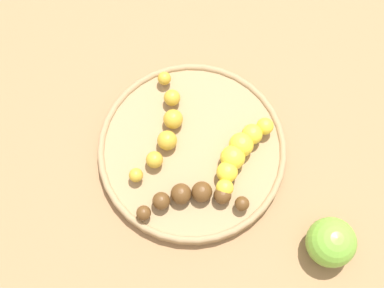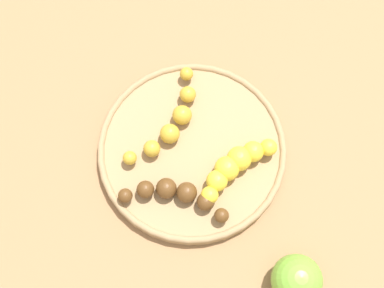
{
  "view_description": "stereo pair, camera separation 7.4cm",
  "coord_description": "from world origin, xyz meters",
  "px_view_note": "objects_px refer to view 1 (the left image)",
  "views": [
    {
      "loc": [
        0.02,
        0.25,
        0.74
      ],
      "look_at": [
        0.0,
        0.0,
        0.04
      ],
      "focal_mm": 48.82,
      "sensor_mm": 36.0,
      "label": 1
    },
    {
      "loc": [
        -0.06,
        0.24,
        0.74
      ],
      "look_at": [
        0.0,
        0.0,
        0.04
      ],
      "focal_mm": 48.82,
      "sensor_mm": 36.0,
      "label": 2
    }
  ],
  "objects_px": {
    "banana_yellow": "(239,153)",
    "apple_green": "(331,242)",
    "fruit_bowl": "(192,150)",
    "banana_spotted": "(165,128)",
    "banana_overripe": "(192,197)"
  },
  "relations": [
    {
      "from": "banana_yellow",
      "to": "apple_green",
      "type": "height_order",
      "value": "apple_green"
    },
    {
      "from": "banana_yellow",
      "to": "apple_green",
      "type": "bearing_deg",
      "value": 166.82
    },
    {
      "from": "fruit_bowl",
      "to": "banana_spotted",
      "type": "xyz_separation_m",
      "value": [
        0.04,
        -0.03,
        0.02
      ]
    },
    {
      "from": "banana_spotted",
      "to": "banana_yellow",
      "type": "xyz_separation_m",
      "value": [
        -0.1,
        0.04,
        0.0
      ]
    },
    {
      "from": "fruit_bowl",
      "to": "banana_overripe",
      "type": "distance_m",
      "value": 0.08
    },
    {
      "from": "banana_yellow",
      "to": "banana_spotted",
      "type": "bearing_deg",
      "value": 13.5
    },
    {
      "from": "fruit_bowl",
      "to": "banana_yellow",
      "type": "relative_size",
      "value": 2.45
    },
    {
      "from": "fruit_bowl",
      "to": "banana_overripe",
      "type": "relative_size",
      "value": 1.77
    },
    {
      "from": "banana_overripe",
      "to": "banana_yellow",
      "type": "distance_m",
      "value": 0.09
    },
    {
      "from": "banana_yellow",
      "to": "apple_green",
      "type": "relative_size",
      "value": 1.66
    },
    {
      "from": "banana_spotted",
      "to": "apple_green",
      "type": "relative_size",
      "value": 2.47
    },
    {
      "from": "banana_spotted",
      "to": "apple_green",
      "type": "bearing_deg",
      "value": -22.14
    },
    {
      "from": "banana_overripe",
      "to": "banana_spotted",
      "type": "bearing_deg",
      "value": 15.73
    },
    {
      "from": "banana_spotted",
      "to": "apple_green",
      "type": "distance_m",
      "value": 0.28
    },
    {
      "from": "banana_overripe",
      "to": "apple_green",
      "type": "xyz_separation_m",
      "value": [
        -0.18,
        0.07,
        0.0
      ]
    }
  ]
}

